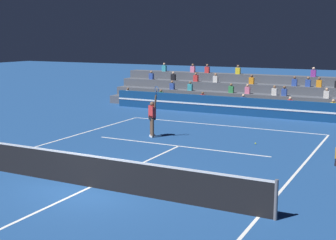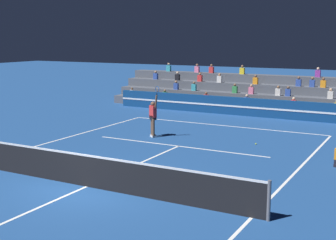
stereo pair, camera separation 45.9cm
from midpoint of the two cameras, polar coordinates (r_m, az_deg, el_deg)
ground_plane at (r=15.32m, az=-10.27°, el=-8.06°), size 120.00×120.00×0.00m
court_lines at (r=15.32m, az=-10.27°, el=-8.04°), size 11.10×23.90×0.01m
tennis_net at (r=15.17m, az=-10.33°, el=-6.10°), size 12.00×0.10×1.10m
sponsor_banner_wall at (r=28.80m, az=8.84°, el=1.61°), size 18.00×0.26×1.10m
bleacher_stand at (r=31.76m, az=10.69°, el=2.86°), size 20.81×3.80×2.83m
tennis_player at (r=22.29m, az=-2.52°, el=0.41°), size 0.77×0.50×2.50m
tennis_ball at (r=21.27m, az=10.01°, el=-2.83°), size 0.07×0.07×0.07m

